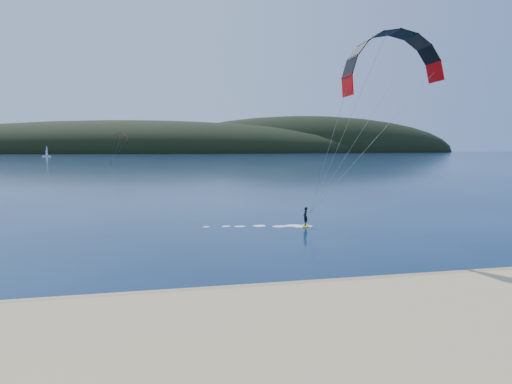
% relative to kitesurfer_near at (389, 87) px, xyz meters
% --- Properties ---
extents(ground, '(1800.00, 1800.00, 0.00)m').
position_rel_kitesurfer_near_xyz_m(ground, '(-14.89, -17.48, -13.39)').
color(ground, '#061732').
rests_on(ground, ground).
extents(wet_sand, '(220.00, 2.50, 0.10)m').
position_rel_kitesurfer_near_xyz_m(wet_sand, '(-14.89, -12.98, -13.34)').
color(wet_sand, olive).
rests_on(wet_sand, ground).
extents(headland, '(1200.00, 310.00, 140.00)m').
position_rel_kitesurfer_near_xyz_m(headland, '(-14.26, 727.80, -13.39)').
color(headland, black).
rests_on(headland, ground).
extents(kitesurfer_near, '(21.61, 8.39, 16.79)m').
position_rel_kitesurfer_near_xyz_m(kitesurfer_near, '(0.00, 0.00, 0.00)').
color(kitesurfer_near, '#BCD919').
rests_on(kitesurfer_near, ground).
extents(kitesurfer_far, '(9.45, 7.09, 14.53)m').
position_rel_kitesurfer_near_xyz_m(kitesurfer_far, '(-44.08, 178.21, -1.08)').
color(kitesurfer_far, '#BCD919').
rests_on(kitesurfer_far, ground).
extents(sailboat, '(7.73, 4.87, 10.83)m').
position_rel_kitesurfer_near_xyz_m(sailboat, '(-134.94, 383.54, -12.60)').
color(sailboat, white).
rests_on(sailboat, ground).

